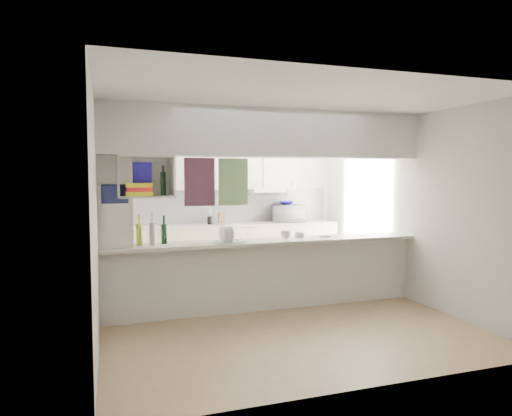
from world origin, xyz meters
name	(u,v)px	position (x,y,z in m)	size (l,w,h in m)	color
floor	(267,309)	(0.00, 0.00, 0.00)	(4.80, 4.80, 0.00)	#9E805C
ceiling	(267,110)	(0.00, 0.00, 2.60)	(4.80, 4.80, 0.00)	white
wall_back	(223,201)	(0.00, 2.40, 1.30)	(4.20, 4.20, 0.00)	silver
wall_left	(97,215)	(-2.10, 0.00, 1.30)	(4.80, 4.80, 0.00)	silver
wall_right	(404,208)	(2.10, 0.00, 1.30)	(4.80, 4.80, 0.00)	silver
servery_partition	(255,184)	(-0.17, 0.00, 1.66)	(4.20, 0.50, 2.60)	silver
cubby_shelf	(144,180)	(-1.57, -0.06, 1.71)	(0.65, 0.35, 0.50)	white
kitchen_run	(235,229)	(0.16, 2.14, 0.83)	(3.60, 0.63, 2.24)	beige
microwave	(288,213)	(1.18, 2.15, 1.08)	(0.57, 0.38, 0.31)	white
bowl	(286,203)	(1.14, 2.18, 1.27)	(0.26, 0.26, 0.06)	#180D96
dish_rack	(229,236)	(-0.53, -0.04, 1.00)	(0.43, 0.35, 0.21)	silver
cup	(286,235)	(0.25, -0.04, 0.99)	(0.13, 0.13, 0.10)	white
wine_bottles	(146,234)	(-1.55, 0.04, 1.06)	(0.53, 0.16, 0.39)	black
plastic_tubs	(301,235)	(0.53, 0.10, 0.95)	(0.49, 0.17, 0.07)	silver
utensil_jar	(210,220)	(-0.29, 2.15, 0.99)	(0.10, 0.10, 0.14)	black
knife_block	(222,218)	(-0.08, 2.18, 1.02)	(0.10, 0.08, 0.19)	brown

